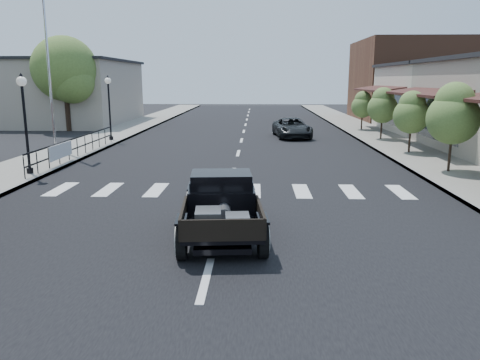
{
  "coord_description": "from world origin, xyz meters",
  "views": [
    {
      "loc": [
        0.91,
        -10.94,
        3.6
      ],
      "look_at": [
        0.48,
        1.12,
        1.0
      ],
      "focal_mm": 35.0,
      "sensor_mm": 36.0,
      "label": 1
    }
  ],
  "objects": [
    {
      "name": "ground",
      "position": [
        0.0,
        0.0,
        0.0
      ],
      "size": [
        120.0,
        120.0,
        0.0
      ],
      "primitive_type": "plane",
      "color": "black",
      "rests_on": "ground"
    },
    {
      "name": "road",
      "position": [
        0.0,
        15.0,
        0.01
      ],
      "size": [
        14.0,
        80.0,
        0.02
      ],
      "primitive_type": "cube",
      "color": "black",
      "rests_on": "ground"
    },
    {
      "name": "road_markings",
      "position": [
        0.0,
        10.0,
        0.0
      ],
      "size": [
        12.0,
        60.0,
        0.06
      ],
      "primitive_type": null,
      "color": "silver",
      "rests_on": "ground"
    },
    {
      "name": "sidewalk_left",
      "position": [
        -8.5,
        15.0,
        0.07
      ],
      "size": [
        3.0,
        80.0,
        0.15
      ],
      "primitive_type": "cube",
      "color": "gray",
      "rests_on": "ground"
    },
    {
      "name": "sidewalk_right",
      "position": [
        8.5,
        15.0,
        0.07
      ],
      "size": [
        3.0,
        80.0,
        0.15
      ],
      "primitive_type": "cube",
      "color": "gray",
      "rests_on": "ground"
    },
    {
      "name": "low_building_left",
      "position": [
        -15.0,
        28.0,
        2.5
      ],
      "size": [
        10.0,
        12.0,
        5.0
      ],
      "primitive_type": "cube",
      "color": "#ACA190",
      "rests_on": "ground"
    },
    {
      "name": "storefront_far",
      "position": [
        15.0,
        22.0,
        2.25
      ],
      "size": [
        10.0,
        9.0,
        4.5
      ],
      "primitive_type": "cube",
      "color": "beige",
      "rests_on": "ground"
    },
    {
      "name": "far_building_right",
      "position": [
        15.5,
        32.0,
        3.5
      ],
      "size": [
        11.0,
        10.0,
        7.0
      ],
      "primitive_type": "cube",
      "color": "brown",
      "rests_on": "ground"
    },
    {
      "name": "railing",
      "position": [
        -7.3,
        10.0,
        0.65
      ],
      "size": [
        0.08,
        10.0,
        1.0
      ],
      "primitive_type": null,
      "color": "black",
      "rests_on": "sidewalk_left"
    },
    {
      "name": "banner",
      "position": [
        -7.22,
        8.0,
        0.45
      ],
      "size": [
        0.04,
        2.2,
        0.6
      ],
      "primitive_type": null,
      "color": "silver",
      "rests_on": "sidewalk_left"
    },
    {
      "name": "lamp_post_b",
      "position": [
        -7.6,
        6.0,
        1.99
      ],
      "size": [
        0.36,
        0.36,
        3.69
      ],
      "primitive_type": null,
      "color": "black",
      "rests_on": "sidewalk_left"
    },
    {
      "name": "lamp_post_c",
      "position": [
        -7.6,
        16.0,
        1.99
      ],
      "size": [
        0.36,
        0.36,
        3.69
      ],
      "primitive_type": null,
      "color": "black",
      "rests_on": "sidewalk_left"
    },
    {
      "name": "flagpole",
      "position": [
        -9.2,
        12.0,
        5.7
      ],
      "size": [
        0.12,
        0.12,
        11.09
      ],
      "primitive_type": "cylinder",
      "color": "silver",
      "rests_on": "sidewalk_left"
    },
    {
      "name": "big_tree_far",
      "position": [
        -12.5,
        22.0,
        3.29
      ],
      "size": [
        4.48,
        4.48,
        6.58
      ],
      "primitive_type": null,
      "color": "#4E6A2D",
      "rests_on": "ground"
    },
    {
      "name": "small_tree_b",
      "position": [
        8.3,
        7.01,
        1.77
      ],
      "size": [
        1.95,
        1.95,
        3.25
      ],
      "primitive_type": null,
      "color": "#4F6C31",
      "rests_on": "sidewalk_right"
    },
    {
      "name": "small_tree_c",
      "position": [
        8.3,
        11.8,
        1.57
      ],
      "size": [
        1.7,
        1.7,
        2.83
      ],
      "primitive_type": null,
      "color": "#4F6C31",
      "rests_on": "sidewalk_right"
    },
    {
      "name": "small_tree_d",
      "position": [
        8.3,
        17.08,
        1.6
      ],
      "size": [
        1.74,
        1.74,
        2.9
      ],
      "primitive_type": null,
      "color": "#4F6C31",
      "rests_on": "sidewalk_right"
    },
    {
      "name": "small_tree_e",
      "position": [
        8.3,
        22.37,
        1.44
      ],
      "size": [
        1.54,
        1.54,
        2.57
      ],
      "primitive_type": null,
      "color": "#4F6C31",
      "rests_on": "sidewalk_right"
    },
    {
      "name": "hotrod_pickup",
      "position": [
        0.1,
        -0.42,
        0.75
      ],
      "size": [
        2.38,
        4.48,
        1.5
      ],
      "primitive_type": null,
      "rotation": [
        0.0,
        0.0,
        0.08
      ],
      "color": "black",
      "rests_on": "ground"
    },
    {
      "name": "second_car",
      "position": [
        3.13,
        18.61,
        0.61
      ],
      "size": [
        2.45,
        4.57,
        1.22
      ],
      "primitive_type": "imported",
      "rotation": [
        0.0,
        0.0,
        0.1
      ],
      "color": "black",
      "rests_on": "ground"
    }
  ]
}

